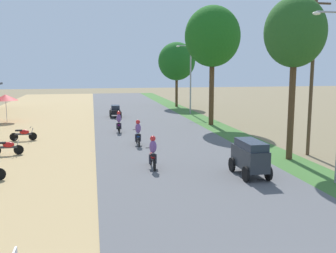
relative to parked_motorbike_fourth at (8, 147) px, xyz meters
The scene contains 13 objects.
parked_motorbike_fourth is the anchor object (origin of this frame).
parked_motorbike_fifth 4.45m from the parked_motorbike_fourth, 88.03° to the left, with size 1.80×0.54×0.94m.
vendor_umbrella 15.03m from the parked_motorbike_fourth, 101.57° to the left, with size 2.20×2.20×2.52m.
median_tree_nearest 17.14m from the parked_motorbike_fourth, 14.58° to the right, with size 3.23×3.23×8.68m.
median_tree_second 18.96m from the parked_motorbike_fourth, 31.19° to the left, with size 4.73×4.73×10.18m.
median_tree_third 29.94m from the parked_motorbike_fourth, 58.42° to the left, with size 4.65×4.65×8.13m.
streetlamp_mid 23.36m from the parked_motorbike_fourth, 48.55° to the left, with size 3.16×0.20×7.40m.
utility_pole_near 17.88m from the parked_motorbike_fourth, 10.21° to the right, with size 1.80×0.20×9.06m.
car_van_charcoal 13.75m from the parked_motorbike_fourth, 29.69° to the right, with size 1.19×2.41×1.67m.
car_sedan_black 17.41m from the parked_motorbike_fourth, 65.94° to the left, with size 1.10×2.26×1.19m.
motorbike_ahead_third 8.99m from the parked_motorbike_fourth, 30.53° to the right, with size 0.54×1.80×1.66m.
motorbike_ahead_fourth 7.81m from the parked_motorbike_fourth, ahead, with size 0.54×1.80×1.66m.
motorbike_ahead_fifth 9.46m from the parked_motorbike_fourth, 43.91° to the left, with size 0.54×1.80×1.66m.
Camera 1 is at (-4.57, -5.00, 5.08)m, focal length 41.32 mm.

